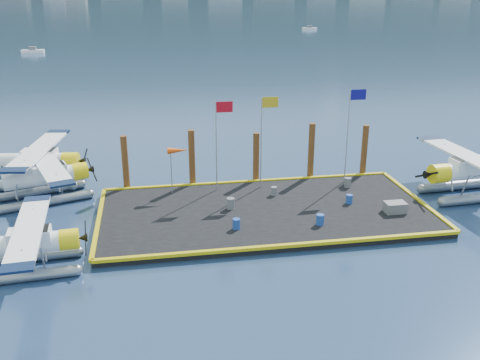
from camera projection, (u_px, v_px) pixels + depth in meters
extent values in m
plane|color=navy|center=(265.00, 215.00, 33.06)|extent=(4000.00, 4000.00, 0.00)
cube|color=black|center=(265.00, 212.00, 32.99)|extent=(20.00, 10.00, 0.40)
cylinder|color=gray|center=(21.00, 258.00, 27.31)|extent=(5.67, 0.95, 0.55)
cylinder|color=gray|center=(16.00, 277.00, 25.49)|extent=(5.67, 0.95, 0.55)
cylinder|color=white|center=(19.00, 245.00, 26.02)|extent=(4.29, 1.31, 1.00)
cube|color=white|center=(30.00, 237.00, 26.03)|extent=(2.07, 1.14, 0.82)
cube|color=black|center=(35.00, 233.00, 26.03)|extent=(1.34, 1.05, 0.50)
cylinder|color=yellow|center=(69.00, 239.00, 26.56)|extent=(0.98, 1.12, 1.06)
cube|color=black|center=(86.00, 238.00, 26.73)|extent=(0.20, 2.03, 1.02)
cube|color=white|center=(29.00, 229.00, 25.88)|extent=(1.95, 8.27, 0.11)
cube|color=#0B1838|center=(37.00, 199.00, 29.45)|extent=(1.42, 0.92, 0.12)
cube|color=#0B1838|center=(17.00, 268.00, 22.31)|extent=(1.42, 0.92, 0.12)
cylinder|color=gray|center=(37.00, 192.00, 36.01)|extent=(5.90, 2.57, 0.59)
cylinder|color=gray|center=(43.00, 202.00, 34.25)|extent=(5.90, 2.57, 0.59)
cylinder|color=white|center=(40.00, 177.00, 34.76)|extent=(4.64, 2.52, 1.07)
cube|color=white|center=(49.00, 171.00, 34.92)|extent=(2.38, 1.73, 0.88)
cube|color=black|center=(53.00, 168.00, 34.98)|extent=(1.63, 1.42, 0.54)
cylinder|color=yellow|center=(80.00, 171.00, 35.93)|extent=(1.30, 1.39, 1.13)
cube|color=black|center=(92.00, 169.00, 36.31)|extent=(0.78, 2.07, 1.10)
cube|color=white|center=(48.00, 164.00, 34.75)|extent=(4.31, 8.77, 0.12)
cube|color=#0B1838|center=(37.00, 148.00, 38.19)|extent=(1.67, 1.32, 0.13)
cube|color=#0B1838|center=(62.00, 184.00, 31.31)|extent=(1.67, 1.32, 0.13)
cylinder|color=gray|center=(36.00, 175.00, 39.07)|extent=(6.61, 1.59, 0.64)
cylinder|color=gray|center=(25.00, 186.00, 36.88)|extent=(6.61, 1.59, 0.64)
cylinder|color=white|center=(31.00, 161.00, 37.49)|extent=(5.06, 1.88, 1.17)
cube|color=white|center=(40.00, 156.00, 37.38)|extent=(2.48, 1.50, 0.96)
cube|color=black|center=(44.00, 153.00, 37.31)|extent=(1.63, 1.32, 0.58)
cylinder|color=yellow|center=(71.00, 161.00, 37.55)|extent=(1.23, 1.37, 1.23)
cube|color=black|center=(84.00, 161.00, 37.57)|extent=(0.41, 2.35, 1.19)
cube|color=white|center=(39.00, 149.00, 37.19)|extent=(2.97, 9.69, 0.13)
cube|color=#0B1838|center=(58.00, 132.00, 41.48)|extent=(1.72, 1.18, 0.14)
cube|color=#0B1838|center=(14.00, 170.00, 32.90)|extent=(1.72, 1.18, 0.14)
cylinder|color=gray|center=(465.00, 185.00, 37.18)|extent=(6.83, 1.12, 0.66)
cylinder|color=white|center=(477.00, 170.00, 35.52)|extent=(5.17, 1.55, 1.21)
cube|color=white|center=(469.00, 165.00, 35.24)|extent=(2.49, 1.37, 0.99)
cube|color=black|center=(465.00, 163.00, 35.10)|extent=(1.61, 1.25, 0.60)
cylinder|color=yellow|center=(439.00, 174.00, 34.89)|extent=(1.18, 1.34, 1.27)
cube|color=black|center=(426.00, 175.00, 34.68)|extent=(0.23, 2.44, 1.23)
cube|color=white|center=(471.00, 158.00, 35.06)|extent=(2.32, 9.96, 0.13)
cube|color=#0B1838|center=(430.00, 139.00, 39.36)|extent=(1.71, 1.10, 0.14)
cylinder|color=#595A5E|center=(231.00, 203.00, 32.87)|extent=(0.49, 0.49, 0.69)
cylinder|color=#1B3F99|center=(320.00, 220.00, 30.69)|extent=(0.45, 0.45, 0.63)
cylinder|color=#1B3F99|center=(349.00, 199.00, 33.72)|extent=(0.40, 0.40, 0.57)
cylinder|color=#1B3F99|center=(236.00, 224.00, 30.18)|extent=(0.43, 0.43, 0.61)
cylinder|color=#595A5E|center=(348.00, 182.00, 36.40)|extent=(0.48, 0.48, 0.67)
cylinder|color=#595A5E|center=(274.00, 191.00, 35.04)|extent=(0.40, 0.40, 0.57)
cube|color=#595A5E|center=(395.00, 207.00, 32.40)|extent=(1.26, 0.84, 0.63)
cylinder|color=#9A9BA3|center=(216.00, 147.00, 35.01)|extent=(0.08, 0.08, 6.00)
cube|color=#B40B18|center=(224.00, 107.00, 34.19)|extent=(1.10, 0.03, 0.70)
cylinder|color=#9A9BA3|center=(261.00, 143.00, 35.46)|extent=(0.08, 0.08, 6.20)
cube|color=gold|center=(270.00, 102.00, 34.60)|extent=(1.10, 0.03, 0.70)
cylinder|color=#9A9BA3|center=(347.00, 137.00, 36.36)|extent=(0.08, 0.08, 6.50)
cube|color=navy|center=(358.00, 95.00, 35.45)|extent=(1.10, 0.03, 0.70)
cylinder|color=#9A9BA3|center=(171.00, 171.00, 35.05)|extent=(0.07, 0.07, 3.00)
cone|color=#F54D0D|center=(178.00, 150.00, 34.65)|extent=(1.40, 0.44, 0.44)
cylinder|color=#4D2816|center=(125.00, 165.00, 36.02)|extent=(0.44, 0.44, 4.00)
cylinder|color=#4D2816|center=(192.00, 160.00, 36.70)|extent=(0.44, 0.44, 4.20)
cylinder|color=#4D2816|center=(256.00, 159.00, 37.49)|extent=(0.44, 0.44, 3.80)
cylinder|color=#4D2816|center=(311.00, 153.00, 38.04)|extent=(0.44, 0.44, 4.30)
cylinder|color=#4D2816|center=(364.00, 152.00, 38.73)|extent=(0.44, 0.44, 4.00)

